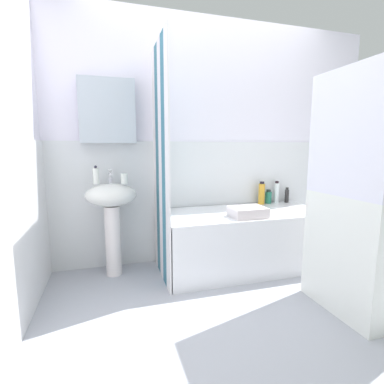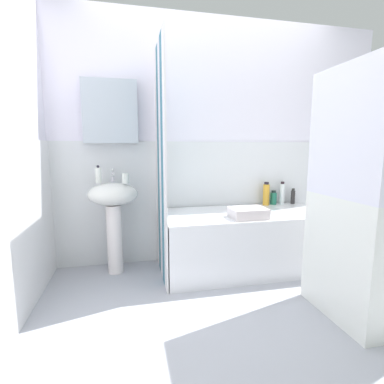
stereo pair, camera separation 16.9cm
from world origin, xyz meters
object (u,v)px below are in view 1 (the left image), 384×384
object	(u,v)px
toothbrush_cup	(124,179)
towel_folded	(248,212)
bathtub	(243,239)
shampoo_bottle	(262,193)
soap_dispenser	(96,176)
lotion_bottle	(287,195)
conditioner_bottle	(277,192)
sink	(112,209)
body_wash_bottle	(268,197)
washer_dryer_stack	(374,194)

from	to	relation	value
toothbrush_cup	towel_folded	bearing A→B (deg)	-18.03
toothbrush_cup	towel_folded	xyz separation A→B (m)	(1.02, -0.33, -0.29)
bathtub	shampoo_bottle	bearing A→B (deg)	39.26
soap_dispenser	bathtub	xyz separation A→B (m)	(1.31, -0.20, -0.63)
bathtub	lotion_bottle	world-z (taller)	lotion_bottle
lotion_bottle	soap_dispenser	bearing A→B (deg)	-177.37
lotion_bottle	conditioner_bottle	distance (m)	0.13
soap_dispenser	toothbrush_cup	bearing A→B (deg)	-17.71
soap_dispenser	toothbrush_cup	world-z (taller)	soap_dispenser
toothbrush_cup	conditioner_bottle	xyz separation A→B (m)	(1.62, 0.18, -0.22)
toothbrush_cup	soap_dispenser	bearing A→B (deg)	162.29
sink	body_wash_bottle	xyz separation A→B (m)	(1.64, 0.14, 0.00)
shampoo_bottle	towel_folded	size ratio (longest dim) A/B	0.81
bathtub	conditioner_bottle	world-z (taller)	conditioner_bottle
conditioner_bottle	body_wash_bottle	xyz separation A→B (m)	(-0.10, -0.00, -0.05)
toothbrush_cup	body_wash_bottle	world-z (taller)	toothbrush_cup
toothbrush_cup	lotion_bottle	world-z (taller)	toothbrush_cup
conditioner_bottle	washer_dryer_stack	distance (m)	1.21
soap_dispenser	body_wash_bottle	distance (m)	1.78
conditioner_bottle	soap_dispenser	bearing A→B (deg)	-176.86
toothbrush_cup	washer_dryer_stack	xyz separation A→B (m)	(1.61, -1.03, -0.05)
bathtub	body_wash_bottle	bearing A→B (deg)	34.25
towel_folded	washer_dryer_stack	distance (m)	0.94
lotion_bottle	shampoo_bottle	size ratio (longest dim) A/B	0.68
lotion_bottle	body_wash_bottle	world-z (taller)	lotion_bottle
lotion_bottle	shampoo_bottle	distance (m)	0.32
sink	washer_dryer_stack	size ratio (longest dim) A/B	0.50
toothbrush_cup	bathtub	world-z (taller)	toothbrush_cup
bathtub	towel_folded	size ratio (longest dim) A/B	5.11
towel_folded	sink	bearing A→B (deg)	161.86
soap_dispenser	toothbrush_cup	distance (m)	0.25
towel_folded	lotion_bottle	bearing A→B (deg)	34.28
conditioner_bottle	shampoo_bottle	xyz separation A→B (m)	(-0.19, -0.02, 0.00)
body_wash_bottle	washer_dryer_stack	distance (m)	1.22
toothbrush_cup	shampoo_bottle	world-z (taller)	toothbrush_cup
soap_dispenser	towel_folded	xyz separation A→B (m)	(1.25, -0.41, -0.31)
toothbrush_cup	washer_dryer_stack	size ratio (longest dim) A/B	0.05
bathtub	soap_dispenser	bearing A→B (deg)	171.29
shampoo_bottle	washer_dryer_stack	xyz separation A→B (m)	(0.18, -1.19, 0.16)
sink	toothbrush_cup	world-z (taller)	toothbrush_cup
conditioner_bottle	body_wash_bottle	distance (m)	0.11
soap_dispenser	towel_folded	size ratio (longest dim) A/B	0.53
sink	conditioner_bottle	distance (m)	1.74
soap_dispenser	bathtub	size ratio (longest dim) A/B	0.10
sink	towel_folded	xyz separation A→B (m)	(1.13, -0.37, -0.02)
lotion_bottle	towel_folded	bearing A→B (deg)	-145.72
toothbrush_cup	bathtub	bearing A→B (deg)	-6.69
lotion_bottle	conditioner_bottle	world-z (taller)	conditioner_bottle
washer_dryer_stack	sink	bearing A→B (deg)	148.28
body_wash_bottle	toothbrush_cup	bearing A→B (deg)	-173.39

